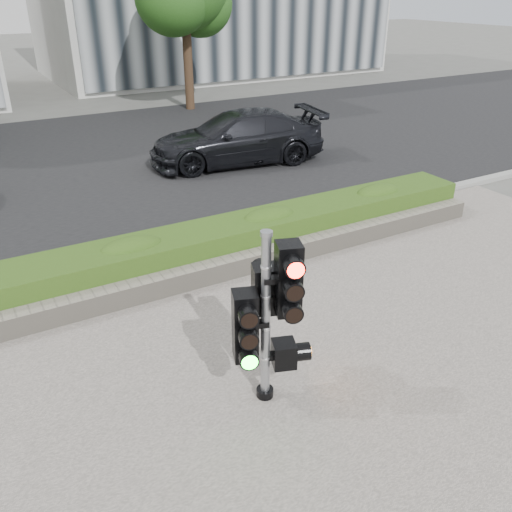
# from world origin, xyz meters

# --- Properties ---
(ground) EXTENTS (120.00, 120.00, 0.00)m
(ground) POSITION_xyz_m (0.00, 0.00, 0.00)
(ground) COLOR #51514C
(ground) RESTS_ON ground
(sidewalk) EXTENTS (16.00, 11.00, 0.03)m
(sidewalk) POSITION_xyz_m (0.00, -2.50, 0.01)
(sidewalk) COLOR #9E9389
(sidewalk) RESTS_ON ground
(road) EXTENTS (60.00, 13.00, 0.02)m
(road) POSITION_xyz_m (0.00, 10.00, 0.01)
(road) COLOR black
(road) RESTS_ON ground
(curb) EXTENTS (60.00, 0.25, 0.12)m
(curb) POSITION_xyz_m (0.00, 3.15, 0.06)
(curb) COLOR gray
(curb) RESTS_ON ground
(stone_wall) EXTENTS (12.00, 0.32, 0.34)m
(stone_wall) POSITION_xyz_m (0.00, 1.90, 0.20)
(stone_wall) COLOR gray
(stone_wall) RESTS_ON sidewalk
(hedge) EXTENTS (12.00, 1.00, 0.68)m
(hedge) POSITION_xyz_m (0.00, 2.55, 0.37)
(hedge) COLOR #598228
(hedge) RESTS_ON sidewalk
(traffic_signal) EXTENTS (0.83, 0.69, 2.25)m
(traffic_signal) POSITION_xyz_m (-0.71, -1.07, 1.27)
(traffic_signal) COLOR black
(traffic_signal) RESTS_ON sidewalk
(car_dark) EXTENTS (5.22, 2.79, 1.44)m
(car_dark) POSITION_xyz_m (3.63, 7.87, 0.74)
(car_dark) COLOR black
(car_dark) RESTS_ON road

